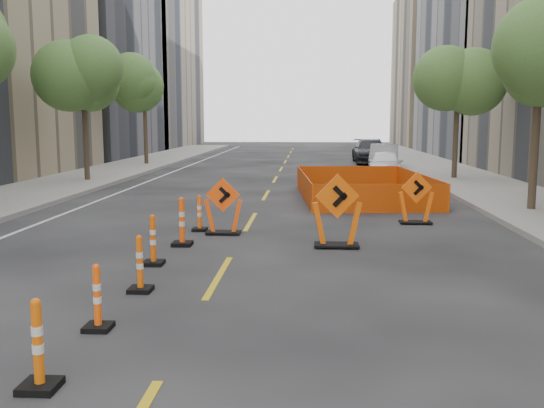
# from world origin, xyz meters

# --- Properties ---
(ground_plane) EXTENTS (140.00, 140.00, 0.00)m
(ground_plane) POSITION_xyz_m (0.00, 0.00, 0.00)
(ground_plane) COLOR black
(bld_left_d) EXTENTS (12.00, 16.00, 14.00)m
(bld_left_d) POSITION_xyz_m (-17.00, 39.20, 7.00)
(bld_left_d) COLOR #4C4C51
(bld_left_d) RESTS_ON ground
(bld_left_e) EXTENTS (12.00, 20.00, 20.00)m
(bld_left_e) POSITION_xyz_m (-17.00, 55.60, 10.00)
(bld_left_e) COLOR gray
(bld_left_e) RESTS_ON ground
(bld_right_d) EXTENTS (12.00, 18.00, 20.00)m
(bld_right_d) POSITION_xyz_m (17.00, 40.20, 10.00)
(bld_right_d) COLOR gray
(bld_right_d) RESTS_ON ground
(bld_right_e) EXTENTS (12.00, 14.00, 16.00)m
(bld_right_e) POSITION_xyz_m (17.00, 58.60, 8.00)
(bld_right_e) COLOR tan
(bld_right_e) RESTS_ON ground
(tree_l_c) EXTENTS (2.80, 2.80, 5.95)m
(tree_l_c) POSITION_xyz_m (-8.40, 20.00, 4.53)
(tree_l_c) COLOR #382B1E
(tree_l_c) RESTS_ON ground
(tree_l_d) EXTENTS (2.80, 2.80, 5.95)m
(tree_l_d) POSITION_xyz_m (-8.40, 30.00, 4.53)
(tree_l_d) COLOR #382B1E
(tree_l_d) RESTS_ON ground
(tree_r_b) EXTENTS (2.80, 2.80, 5.95)m
(tree_r_b) POSITION_xyz_m (8.40, 12.00, 4.53)
(tree_r_b) COLOR #382B1E
(tree_r_b) RESTS_ON ground
(tree_r_c) EXTENTS (2.80, 2.80, 5.95)m
(tree_r_c) POSITION_xyz_m (8.40, 22.00, 4.53)
(tree_r_c) COLOR #382B1E
(tree_r_c) RESTS_ON ground
(channelizer_2) EXTENTS (0.40, 0.40, 1.01)m
(channelizer_2) POSITION_xyz_m (-1.21, -0.76, 0.50)
(channelizer_2) COLOR #D65709
(channelizer_2) RESTS_ON ground
(channelizer_3) EXTENTS (0.36, 0.36, 0.92)m
(channelizer_3) POSITION_xyz_m (-1.23, 1.09, 0.46)
(channelizer_3) COLOR #FF4F0A
(channelizer_3) RESTS_ON ground
(channelizer_4) EXTENTS (0.38, 0.38, 0.96)m
(channelizer_4) POSITION_xyz_m (-1.16, 2.95, 0.48)
(channelizer_4) COLOR #DC5309
(channelizer_4) RESTS_ON ground
(channelizer_5) EXTENTS (0.40, 0.40, 1.01)m
(channelizer_5) POSITION_xyz_m (-1.42, 4.80, 0.51)
(channelizer_5) COLOR #D64E09
(channelizer_5) RESTS_ON ground
(channelizer_6) EXTENTS (0.44, 0.44, 1.11)m
(channelizer_6) POSITION_xyz_m (-1.24, 6.66, 0.56)
(channelizer_6) COLOR #FF4B0A
(channelizer_6) RESTS_ON ground
(channelizer_7) EXTENTS (0.37, 0.37, 0.93)m
(channelizer_7) POSITION_xyz_m (-1.18, 8.51, 0.47)
(channelizer_7) COLOR #FE580A
(channelizer_7) RESTS_ON ground
(chevron_sign_left) EXTENTS (0.96, 0.58, 1.42)m
(chevron_sign_left) POSITION_xyz_m (-0.50, 8.11, 0.71)
(chevron_sign_left) COLOR #FF4A0A
(chevron_sign_left) RESTS_ON ground
(chevron_sign_center) EXTENTS (1.23, 0.89, 1.66)m
(chevron_sign_center) POSITION_xyz_m (2.26, 6.70, 0.83)
(chevron_sign_center) COLOR #EB5909
(chevron_sign_center) RESTS_ON ground
(chevron_sign_right) EXTENTS (1.06, 0.76, 1.44)m
(chevron_sign_right) POSITION_xyz_m (4.57, 9.94, 0.72)
(chevron_sign_right) COLOR #FF5A0A
(chevron_sign_right) RESTS_ON ground
(safety_fence) EXTENTS (4.77, 7.47, 0.89)m
(safety_fence) POSITION_xyz_m (3.54, 15.39, 0.45)
(safety_fence) COLOR #D5450B
(safety_fence) RESTS_ON ground
(parked_car_near) EXTENTS (2.05, 4.16, 1.36)m
(parked_car_near) POSITION_xyz_m (5.32, 22.96, 0.68)
(parked_car_near) COLOR white
(parked_car_near) RESTS_ON ground
(parked_car_mid) EXTENTS (2.15, 4.61, 1.46)m
(parked_car_mid) POSITION_xyz_m (5.84, 27.78, 0.73)
(parked_car_mid) COLOR gray
(parked_car_mid) RESTS_ON ground
(parked_car_far) EXTENTS (2.17, 5.32, 1.54)m
(parked_car_far) POSITION_xyz_m (5.60, 33.26, 0.77)
(parked_car_far) COLOR black
(parked_car_far) RESTS_ON ground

